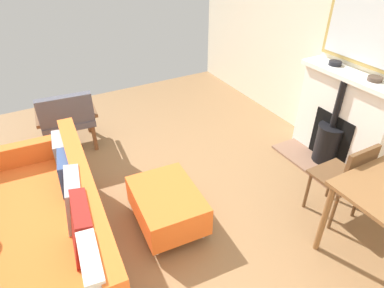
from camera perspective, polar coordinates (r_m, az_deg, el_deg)
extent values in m
cube|color=olive|center=(3.52, -9.77, -10.05)|extent=(5.14, 5.46, 0.01)
cube|color=silver|center=(4.24, 24.13, 16.20)|extent=(0.12, 5.46, 2.66)
cube|color=brown|center=(4.20, 19.76, -3.26)|extent=(0.37, 1.05, 0.03)
cube|color=white|center=(4.16, 24.01, 3.56)|extent=(0.25, 1.11, 1.02)
cube|color=black|center=(4.18, 22.48, 0.98)|extent=(0.06, 0.51, 0.58)
cylinder|color=black|center=(4.19, 21.92, 0.00)|extent=(0.28, 0.28, 0.44)
cylinder|color=black|center=(4.07, 22.58, 2.67)|extent=(0.30, 0.30, 0.02)
cylinder|color=black|center=(3.95, 23.44, 6.14)|extent=(0.07, 0.07, 0.54)
cube|color=white|center=(3.93, 25.56, 10.25)|extent=(0.30, 1.19, 0.05)
cube|color=tan|center=(3.88, 28.86, 18.05)|extent=(0.04, 1.12, 0.96)
cube|color=silver|center=(3.86, 28.68, 18.05)|extent=(0.01, 1.04, 0.88)
cylinder|color=black|center=(4.10, 22.99, 12.43)|extent=(0.14, 0.14, 0.04)
torus|color=black|center=(4.09, 23.04, 12.64)|extent=(0.14, 0.14, 0.01)
cylinder|color=#47382D|center=(3.83, 28.46, 9.63)|extent=(0.14, 0.14, 0.04)
torus|color=#47382D|center=(3.83, 28.52, 9.85)|extent=(0.14, 0.14, 0.01)
cylinder|color=#B2B2B7|center=(3.84, -28.90, -9.15)|extent=(0.04, 0.04, 0.10)
cylinder|color=#B2B2B7|center=(3.79, -18.66, -6.79)|extent=(0.04, 0.04, 0.10)
cube|color=orange|center=(3.03, -23.37, -14.71)|extent=(1.00, 2.03, 0.34)
cube|color=orange|center=(2.78, -17.36, -8.16)|extent=(0.27, 1.98, 0.35)
cube|color=orange|center=(3.59, -25.66, -1.22)|extent=(0.83, 0.17, 0.21)
cube|color=#99999E|center=(3.38, -21.11, -1.45)|extent=(0.15, 0.34, 0.33)
cube|color=#334775|center=(3.10, -20.35, -4.64)|extent=(0.17, 0.34, 0.33)
cube|color=#99999E|center=(2.77, -19.33, -8.88)|extent=(0.22, 0.41, 0.40)
cube|color=maroon|center=(2.53, -18.22, -13.38)|extent=(0.21, 0.41, 0.41)
cube|color=beige|center=(2.25, -16.30, -20.70)|extent=(0.17, 0.41, 0.40)
cylinder|color=#B2B2B7|center=(3.43, -9.44, -10.28)|extent=(0.03, 0.03, 0.09)
cylinder|color=#B2B2B7|center=(3.03, -6.01, -17.44)|extent=(0.03, 0.03, 0.09)
cylinder|color=#B2B2B7|center=(3.52, -2.51, -8.30)|extent=(0.03, 0.03, 0.09)
cylinder|color=#B2B2B7|center=(3.14, 1.85, -14.87)|extent=(0.03, 0.03, 0.09)
cube|color=orange|center=(3.13, -4.23, -10.14)|extent=(0.60, 0.78, 0.29)
cube|color=brown|center=(4.72, -17.14, 3.95)|extent=(0.05, 0.05, 0.36)
cube|color=brown|center=(4.71, -23.20, 2.58)|extent=(0.05, 0.05, 0.36)
cube|color=brown|center=(4.30, -16.13, 1.12)|extent=(0.05, 0.05, 0.36)
cube|color=brown|center=(4.30, -22.76, -0.39)|extent=(0.05, 0.05, 0.36)
cube|color=#4C4C56|center=(4.40, -20.31, 4.11)|extent=(0.65, 0.61, 0.08)
cube|color=#4C4C56|center=(4.08, -20.52, 5.29)|extent=(0.61, 0.18, 0.37)
cube|color=brown|center=(4.38, -16.43, 6.06)|extent=(0.09, 0.53, 0.04)
cube|color=brown|center=(4.37, -24.65, 4.20)|extent=(0.09, 0.53, 0.04)
cylinder|color=brown|center=(3.03, 21.38, -11.68)|extent=(0.05, 0.05, 0.71)
cylinder|color=brown|center=(3.69, 22.37, -5.63)|extent=(0.03, 0.03, 0.43)
cylinder|color=brown|center=(3.48, 18.88, -7.38)|extent=(0.03, 0.03, 0.43)
cylinder|color=brown|center=(3.56, 26.15, -8.35)|extent=(0.03, 0.03, 0.43)
cylinder|color=brown|center=(3.34, 22.75, -10.38)|extent=(0.03, 0.03, 0.43)
cube|color=brown|center=(3.38, 23.36, -5.00)|extent=(0.40, 0.40, 0.02)
cube|color=brown|center=(3.19, 26.40, -3.74)|extent=(0.36, 0.04, 0.38)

